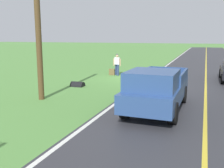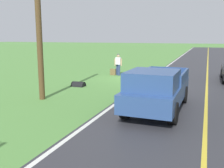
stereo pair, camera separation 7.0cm
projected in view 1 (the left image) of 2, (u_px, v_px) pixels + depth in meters
ground_plane at (132, 79)px, 19.24m from camera, size 200.00×200.00×0.00m
road_surface at (206, 83)px, 17.54m from camera, size 8.32×120.00×0.00m
lane_edge_line at (148, 80)px, 18.86m from camera, size 0.16×117.60×0.00m
lane_centre_line at (206, 83)px, 17.54m from camera, size 0.14×117.60×0.00m
hitchhiker_walking at (117, 63)px, 20.95m from camera, size 0.62×0.51×1.75m
suitcase_carried at (112, 72)px, 21.13m from camera, size 0.47×0.22×0.52m
pickup_truck_passing at (157, 89)px, 10.86m from camera, size 2.19×5.44×1.82m
utility_pole_roadside at (38, 20)px, 12.38m from camera, size 0.28×0.28×7.74m
drainage_culvert at (78, 86)px, 16.43m from camera, size 0.80×0.60×0.60m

